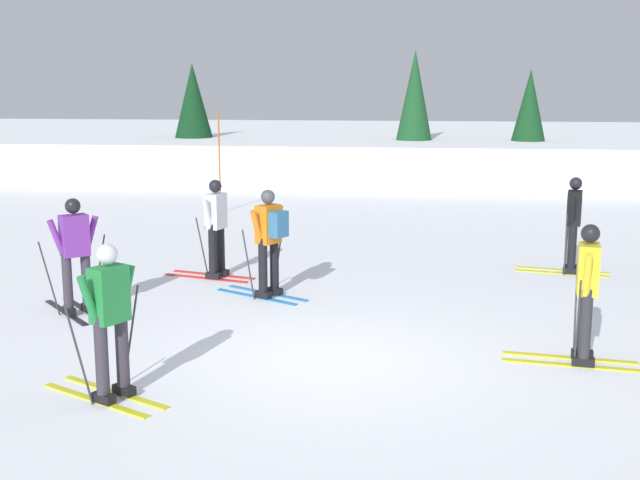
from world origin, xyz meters
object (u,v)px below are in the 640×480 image
skier_white (216,226)px  conifer_far_left (193,113)px  trail_marker_pole (219,163)px  skier_green (110,318)px  skier_yellow (586,290)px  skier_purple (75,253)px  skier_orange (269,238)px  conifer_far_right (529,117)px  conifer_far_centre (414,103)px  skier_black (573,222)px

skier_white → conifer_far_left: 16.03m
skier_white → trail_marker_pole: (-1.62, 7.07, 0.37)m
skier_green → conifer_far_left: bearing=102.8°
skier_yellow → skier_purple: same height
skier_orange → skier_purple: size_ratio=1.00×
trail_marker_pole → conifer_far_right: conifer_far_right is taller
skier_orange → trail_marker_pole: 8.71m
conifer_far_left → conifer_far_centre: 7.82m
skier_green → conifer_far_right: size_ratio=0.46×
skier_black → trail_marker_pole: 9.81m
skier_yellow → skier_purple: bearing=168.9°
conifer_far_centre → trail_marker_pole: bearing=-121.7°
skier_yellow → skier_black: (0.71, 4.88, 0.00)m
skier_white → conifer_far_right: 16.67m
skier_green → conifer_far_centre: size_ratio=0.39×
skier_yellow → conifer_far_left: conifer_far_left is taller
conifer_far_right → skier_white: bearing=-115.3°
skier_yellow → conifer_far_left: 21.59m
skier_yellow → conifer_far_centre: size_ratio=0.39×
skier_orange → conifer_far_right: bearing=69.8°
skier_orange → conifer_far_right: (5.97, 16.21, 1.17)m
skier_white → conifer_far_centre: size_ratio=0.39×
skier_purple → conifer_far_centre: bearing=74.7°
conifer_far_right → conifer_far_left: bearing=178.6°
skier_purple → skier_white: bearing=58.6°
skier_yellow → skier_purple: size_ratio=1.00×
skier_black → conifer_far_left: size_ratio=0.43×
skier_yellow → trail_marker_pole: bearing=123.0°
skier_white → skier_orange: 1.65m
skier_white → skier_purple: same height
conifer_far_left → trail_marker_pole: bearing=-70.6°
skier_white → skier_black: size_ratio=1.00×
conifer_far_centre → skier_black: bearing=-78.3°
conifer_far_right → skier_orange: bearing=-110.2°
conifer_far_left → conifer_far_right: (11.64, -0.29, -0.09)m
skier_purple → conifer_far_right: size_ratio=0.46×
skier_black → conifer_far_centre: bearing=101.7°
skier_green → trail_marker_pole: size_ratio=0.67×
skier_yellow → skier_orange: bearing=148.7°
skier_white → skier_purple: 2.85m
skier_yellow → conifer_far_centre: conifer_far_centre is taller
skier_purple → conifer_far_left: size_ratio=0.43×
trail_marker_pole → conifer_far_left: size_ratio=0.65×
skier_black → skier_purple: 8.40m
skier_black → skier_yellow: bearing=-98.3°
skier_orange → skier_black: size_ratio=1.00×
skier_orange → conifer_far_centre: 16.40m
skier_black → skier_green: bearing=-131.6°
skier_yellow → trail_marker_pole: size_ratio=0.67×
trail_marker_pole → conifer_far_centre: 9.41m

